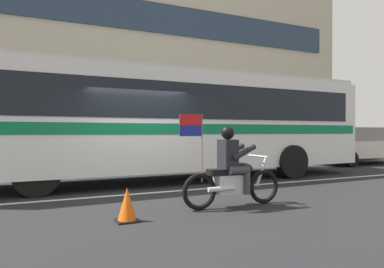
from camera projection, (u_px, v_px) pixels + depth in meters
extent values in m
plane|color=black|center=(139.00, 189.00, 8.64)|extent=(60.00, 60.00, 0.00)
cube|color=#B7B2A8|center=(103.00, 167.00, 13.28)|extent=(28.00, 3.80, 0.15)
cube|color=silver|center=(146.00, 193.00, 8.09)|extent=(26.60, 0.14, 0.01)
cube|color=#B2A893|center=(94.00, 56.00, 15.34)|extent=(28.00, 0.80, 9.72)
cube|color=#233347|center=(95.00, 87.00, 14.95)|extent=(25.76, 0.10, 1.40)
cube|color=#233347|center=(95.00, 9.00, 14.92)|extent=(25.76, 0.10, 1.40)
cube|color=white|center=(176.00, 123.00, 10.34)|extent=(12.47, 2.87, 2.70)
cube|color=black|center=(176.00, 104.00, 10.33)|extent=(11.48, 2.88, 0.96)
cube|color=#0F7247|center=(176.00, 129.00, 10.34)|extent=(12.22, 2.89, 0.28)
cube|color=silver|center=(176.00, 76.00, 10.33)|extent=(12.22, 2.73, 0.16)
cylinder|color=black|center=(37.00, 173.00, 7.68)|extent=(1.04, 0.30, 1.04)
cylinder|color=black|center=(292.00, 162.00, 10.69)|extent=(1.04, 0.30, 1.04)
torus|color=black|center=(264.00, 186.00, 6.96)|extent=(0.69, 0.09, 0.69)
torus|color=black|center=(199.00, 192.00, 6.36)|extent=(0.69, 0.09, 0.69)
cube|color=silver|center=(231.00, 184.00, 6.64)|extent=(0.64, 0.28, 0.36)
ellipsoid|color=black|center=(242.00, 169.00, 6.74)|extent=(0.48, 0.28, 0.24)
cube|color=black|center=(222.00, 172.00, 6.55)|extent=(0.56, 0.26, 0.12)
cylinder|color=silver|center=(261.00, 172.00, 6.93)|extent=(0.28, 0.06, 0.58)
cylinder|color=silver|center=(258.00, 156.00, 6.89)|extent=(0.04, 0.64, 0.04)
cylinder|color=silver|center=(221.00, 189.00, 6.37)|extent=(0.55, 0.09, 0.09)
cube|color=black|center=(228.00, 154.00, 6.60)|extent=(0.28, 0.36, 0.56)
sphere|color=black|center=(228.00, 133.00, 6.60)|extent=(0.26, 0.26, 0.26)
cylinder|color=#38383D|center=(229.00, 168.00, 6.83)|extent=(0.42, 0.15, 0.15)
cylinder|color=#38383D|center=(237.00, 180.00, 6.90)|extent=(0.13, 0.13, 0.46)
cylinder|color=#38383D|center=(239.00, 170.00, 6.50)|extent=(0.42, 0.15, 0.15)
cylinder|color=#38383D|center=(247.00, 182.00, 6.58)|extent=(0.13, 0.13, 0.46)
cylinder|color=black|center=(233.00, 151.00, 6.88)|extent=(0.52, 0.11, 0.32)
cylinder|color=black|center=(244.00, 152.00, 6.52)|extent=(0.52, 0.11, 0.32)
cylinder|color=olive|center=(202.00, 148.00, 6.37)|extent=(0.02, 0.02, 1.25)
cube|color=red|center=(191.00, 120.00, 6.28)|extent=(0.44, 0.02, 0.20)
cube|color=navy|center=(191.00, 131.00, 6.28)|extent=(0.44, 0.02, 0.20)
cube|color=silver|center=(358.00, 149.00, 15.51)|extent=(4.54, 1.81, 0.72)
cube|color=slate|center=(354.00, 134.00, 15.41)|extent=(2.36, 1.59, 0.60)
cylinder|color=black|center=(351.00, 159.00, 14.15)|extent=(0.64, 0.22, 0.64)
cylinder|color=gold|center=(231.00, 155.00, 14.79)|extent=(0.22, 0.22, 0.58)
sphere|color=gold|center=(231.00, 147.00, 14.79)|extent=(0.20, 0.20, 0.20)
cylinder|color=gold|center=(233.00, 155.00, 14.67)|extent=(0.09, 0.10, 0.09)
cone|color=#EA590F|center=(127.00, 204.00, 5.57)|extent=(0.32, 0.32, 0.55)
cube|color=black|center=(127.00, 220.00, 5.57)|extent=(0.36, 0.36, 0.03)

